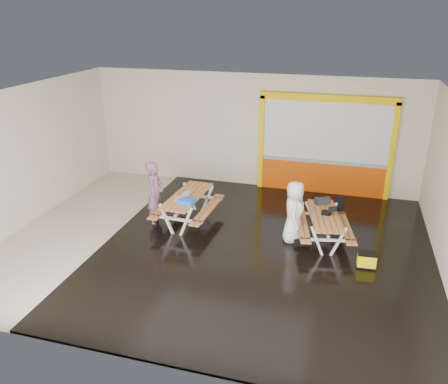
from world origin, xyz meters
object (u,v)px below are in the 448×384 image
(laptop_right, at_px, (329,211))
(toolbox, at_px, (322,201))
(person_left, at_px, (155,194))
(person_right, at_px, (294,213))
(blue_pouch, at_px, (187,201))
(dark_case, at_px, (301,241))
(picnic_table_right, at_px, (324,221))
(laptop_left, at_px, (182,197))
(picnic_table_left, at_px, (188,202))
(backpack, at_px, (340,203))
(fluke_bag, at_px, (367,260))

(laptop_right, relative_size, toolbox, 0.88)
(person_left, relative_size, person_right, 1.11)
(person_left, distance_m, blue_pouch, 1.00)
(dark_case, bearing_deg, picnic_table_right, 33.18)
(picnic_table_right, bearing_deg, blue_pouch, -173.15)
(blue_pouch, bearing_deg, laptop_left, 135.47)
(picnic_table_left, distance_m, picnic_table_right, 3.47)
(person_left, xyz_separation_m, dark_case, (3.79, -0.20, -0.72))
(picnic_table_right, distance_m, blue_pouch, 3.35)
(laptop_right, height_order, backpack, laptop_right)
(picnic_table_left, xyz_separation_m, fluke_bag, (4.47, -1.06, -0.39))
(picnic_table_left, distance_m, laptop_right, 3.55)
(toolbox, relative_size, dark_case, 1.15)
(laptop_left, bearing_deg, fluke_bag, -9.87)
(picnic_table_left, distance_m, backpack, 3.88)
(person_left, height_order, blue_pouch, person_left)
(laptop_right, bearing_deg, dark_case, -142.67)
(picnic_table_left, height_order, toolbox, toolbox)
(person_right, xyz_separation_m, toolbox, (0.59, 0.79, 0.05))
(laptop_left, relative_size, laptop_right, 1.30)
(person_left, bearing_deg, backpack, -82.98)
(picnic_table_right, xyz_separation_m, laptop_right, (0.07, 0.11, 0.22))
(person_left, bearing_deg, blue_pouch, -112.16)
(person_right, relative_size, backpack, 3.96)
(person_right, height_order, toolbox, person_right)
(picnic_table_right, distance_m, backpack, 0.99)
(person_left, height_order, dark_case, person_left)
(laptop_left, distance_m, fluke_bag, 4.64)
(picnic_table_left, distance_m, laptop_left, 0.37)
(fluke_bag, bearing_deg, picnic_table_left, 166.62)
(backpack, height_order, fluke_bag, backpack)
(laptop_left, bearing_deg, person_left, 175.02)
(backpack, bearing_deg, fluke_bag, -70.36)
(picnic_table_left, distance_m, toolbox, 3.41)
(person_right, bearing_deg, toolbox, -42.57)
(person_right, distance_m, blue_pouch, 2.62)
(laptop_right, relative_size, blue_pouch, 0.94)
(laptop_left, xyz_separation_m, dark_case, (3.05, -0.14, -0.74))
(blue_pouch, bearing_deg, person_right, 5.37)
(person_right, bearing_deg, person_left, 83.70)
(laptop_left, relative_size, toolbox, 1.14)
(blue_pouch, xyz_separation_m, fluke_bag, (4.30, -0.57, -0.64))
(person_left, bearing_deg, person_right, -96.41)
(person_left, height_order, laptop_right, person_left)
(person_left, height_order, backpack, person_left)
(backpack, xyz_separation_m, fluke_bag, (0.68, -1.90, -0.46))
(picnic_table_left, height_order, dark_case, picnic_table_left)
(laptop_left, height_order, backpack, laptop_left)
(laptop_left, bearing_deg, picnic_table_right, 2.94)
(person_left, xyz_separation_m, fluke_bag, (5.26, -0.85, -0.62))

